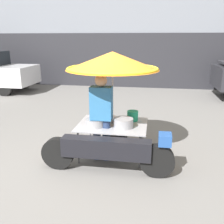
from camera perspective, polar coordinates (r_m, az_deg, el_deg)
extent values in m
plane|color=slate|center=(4.56, -4.77, -11.99)|extent=(36.00, 36.00, 0.00)
cube|color=gray|center=(12.48, 4.99, 16.65)|extent=(28.00, 2.00, 4.44)
cube|color=#28282D|center=(11.50, 4.43, 11.59)|extent=(23.80, 0.06, 2.40)
cylinder|color=black|center=(4.15, 10.31, -10.92)|extent=(0.56, 0.14, 0.56)
cylinder|color=black|center=(4.43, -12.24, -9.19)|extent=(0.56, 0.14, 0.56)
cube|color=black|center=(4.14, -1.39, -8.24)|extent=(1.48, 0.24, 0.32)
cube|color=#234C93|center=(4.00, 12.01, -6.13)|extent=(0.20, 0.24, 0.18)
cylinder|color=black|center=(5.08, 0.66, -5.74)|extent=(0.50, 0.14, 0.50)
cylinder|color=#515156|center=(4.34, 6.34, -9.04)|extent=(0.03, 0.03, 0.61)
cylinder|color=#515156|center=(5.13, 6.91, -4.97)|extent=(0.03, 0.03, 0.61)
cylinder|color=#515156|center=(4.52, -7.68, -8.04)|extent=(0.03, 0.03, 0.61)
cylinder|color=#515156|center=(5.28, -4.99, -4.28)|extent=(0.03, 0.03, 0.61)
cube|color=#9E9EA3|center=(4.67, 0.10, -2.89)|extent=(1.28, 1.00, 0.02)
cylinder|color=#B2B2B7|center=(4.52, 0.10, 3.29)|extent=(0.03, 0.03, 1.01)
cone|color=orange|center=(4.42, 0.11, 11.66)|extent=(1.64, 1.64, 0.31)
torus|color=yellow|center=(4.43, 0.11, 9.92)|extent=(1.61, 1.61, 0.05)
cylinder|color=#939399|center=(4.53, -3.85, -2.44)|extent=(0.35, 0.35, 0.14)
cylinder|color=#939399|center=(4.47, 2.62, -2.52)|extent=(0.35, 0.35, 0.17)
cylinder|color=silver|center=(4.85, -0.26, -1.58)|extent=(0.29, 0.29, 0.07)
cylinder|color=#1E936B|center=(4.86, 4.73, -0.86)|extent=(0.21, 0.21, 0.19)
cylinder|color=navy|center=(4.61, -3.47, -6.22)|extent=(0.14, 0.14, 0.78)
cylinder|color=navy|center=(4.58, -1.26, -6.37)|extent=(0.14, 0.14, 0.78)
cube|color=teal|center=(4.38, -2.47, 2.02)|extent=(0.38, 0.22, 0.59)
sphere|color=tan|center=(4.29, -2.54, 7.20)|extent=(0.21, 0.21, 0.21)
cylinder|color=black|center=(10.67, -23.40, 5.19)|extent=(0.66, 0.20, 0.66)
cylinder|color=black|center=(11.91, -19.65, 6.63)|extent=(0.66, 0.20, 0.66)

